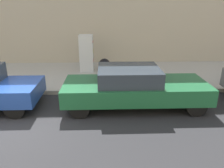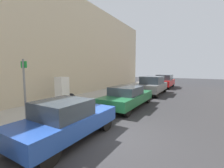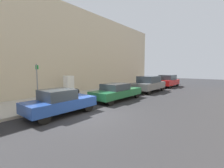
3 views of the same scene
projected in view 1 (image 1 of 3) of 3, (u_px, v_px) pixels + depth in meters
name	position (u px, v px, depth m)	size (l,w,h in m)	color
sidewalk_slab	(40.00, 76.00, 10.58)	(4.47, 44.00, 0.16)	#B2ADA0
discarded_refrigerator	(86.00, 53.00, 10.83)	(0.67, 0.68, 1.79)	white
manhole_cover	(30.00, 79.00, 9.79)	(0.70, 0.70, 0.02)	#47443F
trash_bag	(104.00, 64.00, 11.20)	(0.58, 0.58, 0.58)	black
parked_sedan_green	(134.00, 87.00, 7.38)	(1.84, 4.80, 1.37)	#1E6038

